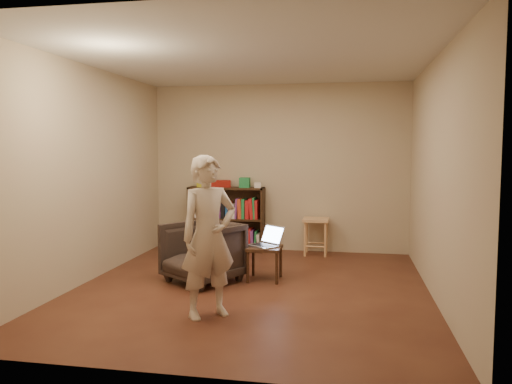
% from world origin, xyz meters
% --- Properties ---
extents(floor, '(4.50, 4.50, 0.00)m').
position_xyz_m(floor, '(0.00, 0.00, 0.00)').
color(floor, '#421E15').
rests_on(floor, ground).
extents(ceiling, '(4.50, 4.50, 0.00)m').
position_xyz_m(ceiling, '(0.00, 0.00, 2.60)').
color(ceiling, silver).
rests_on(ceiling, wall_back).
extents(wall_back, '(4.00, 0.00, 4.00)m').
position_xyz_m(wall_back, '(0.00, 2.25, 1.30)').
color(wall_back, '#BAAE8D').
rests_on(wall_back, floor).
extents(wall_left, '(0.00, 4.50, 4.50)m').
position_xyz_m(wall_left, '(-2.00, 0.00, 1.30)').
color(wall_left, '#BAAE8D').
rests_on(wall_left, floor).
extents(wall_right, '(0.00, 4.50, 4.50)m').
position_xyz_m(wall_right, '(2.00, 0.00, 1.30)').
color(wall_right, '#BAAE8D').
rests_on(wall_right, floor).
extents(bookshelf, '(1.20, 0.30, 1.00)m').
position_xyz_m(bookshelf, '(-0.80, 2.09, 0.44)').
color(bookshelf, black).
rests_on(bookshelf, floor).
extents(box_yellow, '(0.27, 0.22, 0.19)m').
position_xyz_m(box_yellow, '(-1.13, 2.07, 1.10)').
color(box_yellow, gold).
rests_on(box_yellow, bookshelf).
extents(red_cloth, '(0.36, 0.30, 0.10)m').
position_xyz_m(red_cloth, '(-0.90, 2.10, 1.05)').
color(red_cloth, maroon).
rests_on(red_cloth, bookshelf).
extents(box_green, '(0.16, 0.16, 0.16)m').
position_xyz_m(box_green, '(-0.50, 2.07, 1.08)').
color(box_green, '#217D42').
rests_on(box_green, bookshelf).
extents(box_white, '(0.12, 0.12, 0.08)m').
position_xyz_m(box_white, '(-0.30, 2.07, 1.04)').
color(box_white, silver).
rests_on(box_white, bookshelf).
extents(stool, '(0.38, 0.38, 0.55)m').
position_xyz_m(stool, '(0.61, 1.99, 0.45)').
color(stool, tan).
rests_on(stool, floor).
extents(armchair, '(1.08, 1.09, 0.72)m').
position_xyz_m(armchair, '(-0.63, 0.19, 0.36)').
color(armchair, '#2D231E').
rests_on(armchair, floor).
extents(side_table, '(0.40, 0.40, 0.41)m').
position_xyz_m(side_table, '(0.09, 0.41, 0.34)').
color(side_table, black).
rests_on(side_table, floor).
extents(laptop, '(0.48, 0.48, 0.24)m').
position_xyz_m(laptop, '(0.11, 0.45, 0.47)').
color(laptop, '#ACACB1').
rests_on(laptop, side_table).
extents(person, '(0.67, 0.65, 1.55)m').
position_xyz_m(person, '(-0.21, -1.00, 0.77)').
color(person, beige).
rests_on(person, floor).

